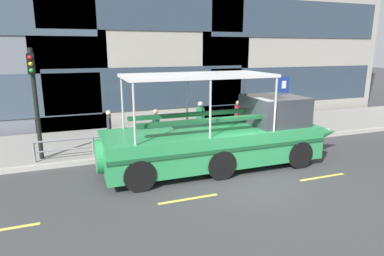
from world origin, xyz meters
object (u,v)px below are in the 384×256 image
(pedestrian_mid_left, at_px, (200,116))
(parking_sign, at_px, (283,95))
(pedestrian_near_bow, at_px, (238,113))
(traffic_light_pole, at_px, (35,94))
(duck_tour_boat, at_px, (227,137))
(pedestrian_near_stern, at_px, (109,125))
(pedestrian_mid_right, at_px, (156,124))

(pedestrian_mid_left, bearing_deg, parking_sign, -6.01)
(parking_sign, distance_m, pedestrian_near_bow, 2.33)
(traffic_light_pole, xyz_separation_m, pedestrian_near_bow, (8.90, 1.27, -1.54))
(parking_sign, height_order, duck_tour_boat, duck_tour_boat)
(traffic_light_pole, height_order, pedestrian_near_stern, traffic_light_pole)
(traffic_light_pole, xyz_separation_m, duck_tour_boat, (6.39, -2.59, -1.56))
(traffic_light_pole, bearing_deg, pedestrian_mid_left, 7.15)
(traffic_light_pole, relative_size, parking_sign, 1.50)
(pedestrian_near_bow, bearing_deg, duck_tour_boat, -123.05)
(pedestrian_mid_right, distance_m, pedestrian_near_stern, 1.94)
(traffic_light_pole, relative_size, pedestrian_mid_right, 2.62)
(duck_tour_boat, xyz_separation_m, pedestrian_mid_left, (0.34, 3.44, 0.11))
(duck_tour_boat, relative_size, pedestrian_near_bow, 6.28)
(pedestrian_near_bow, distance_m, pedestrian_mid_right, 4.50)
(parking_sign, distance_m, pedestrian_mid_left, 4.24)
(pedestrian_mid_left, height_order, pedestrian_near_stern, pedestrian_mid_left)
(duck_tour_boat, distance_m, pedestrian_mid_right, 3.49)
(pedestrian_mid_left, relative_size, pedestrian_mid_right, 1.08)
(duck_tour_boat, bearing_deg, traffic_light_pole, 157.93)
(traffic_light_pole, bearing_deg, parking_sign, 2.16)
(parking_sign, height_order, pedestrian_mid_left, parking_sign)
(pedestrian_near_bow, distance_m, pedestrian_near_stern, 6.31)
(parking_sign, relative_size, pedestrian_near_bow, 1.77)
(traffic_light_pole, bearing_deg, pedestrian_near_stern, 16.64)
(duck_tour_boat, distance_m, pedestrian_near_bow, 4.60)
(pedestrian_near_stern, bearing_deg, parking_sign, -2.58)
(parking_sign, xyz_separation_m, pedestrian_mid_left, (-4.13, 0.44, -0.83))
(parking_sign, height_order, pedestrian_near_stern, parking_sign)
(duck_tour_boat, xyz_separation_m, pedestrian_near_stern, (-3.78, 3.37, 0.03))
(duck_tour_boat, xyz_separation_m, pedestrian_near_bow, (2.51, 3.86, 0.03))
(pedestrian_near_bow, xyz_separation_m, pedestrian_mid_right, (-4.40, -0.93, 0.01))
(traffic_light_pole, distance_m, pedestrian_near_stern, 3.13)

